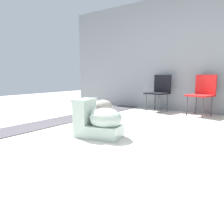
% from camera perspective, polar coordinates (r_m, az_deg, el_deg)
% --- Properties ---
extents(ground_plane, '(14.00, 14.00, 0.00)m').
position_cam_1_polar(ground_plane, '(2.96, -3.96, -6.46)').
color(ground_plane, beige).
extents(gravel_strip, '(0.56, 8.00, 0.01)m').
position_cam_1_polar(gravel_strip, '(4.14, -12.49, -2.03)').
color(gravel_strip, '#423F44').
rests_on(gravel_strip, ground).
extents(building_wall, '(7.00, 0.20, 2.60)m').
position_cam_1_polar(building_wall, '(5.29, 21.80, 14.06)').
color(building_wall, gray).
rests_on(building_wall, ground).
extents(toilet, '(0.70, 0.50, 0.52)m').
position_cam_1_polar(toilet, '(2.89, -3.41, -2.34)').
color(toilet, '#B2C6B7').
rests_on(toilet, ground).
extents(folding_chair_left, '(0.52, 0.52, 0.83)m').
position_cam_1_polar(folding_chair_left, '(5.16, 12.34, 5.87)').
color(folding_chair_left, black).
rests_on(folding_chair_left, ground).
extents(folding_chair_middle, '(0.54, 0.54, 0.83)m').
position_cam_1_polar(folding_chair_middle, '(4.82, 22.63, 5.14)').
color(folding_chair_middle, red).
rests_on(folding_chair_middle, ground).
extents(boulder_near, '(0.51, 0.54, 0.28)m').
position_cam_1_polar(boulder_near, '(4.98, -2.47, 1.64)').
color(boulder_near, gray).
rests_on(boulder_near, ground).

